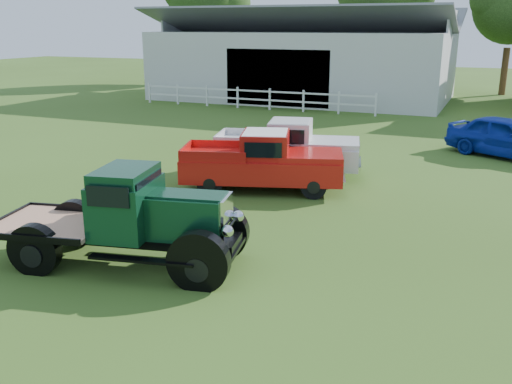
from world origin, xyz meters
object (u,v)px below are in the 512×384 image
at_px(misc_car_blue, 508,137).
at_px(vintage_flatbed, 123,217).
at_px(red_pickup, 262,161).
at_px(white_pickup, 287,148).

bearing_deg(misc_car_blue, vintage_flatbed, -179.78).
bearing_deg(red_pickup, misc_car_blue, 31.22).
bearing_deg(vintage_flatbed, misc_car_blue, 50.83).
height_order(vintage_flatbed, red_pickup, vintage_flatbed).
xyz_separation_m(vintage_flatbed, white_pickup, (0.53, 7.98, -0.14)).
xyz_separation_m(red_pickup, misc_car_blue, (6.52, 7.44, -0.13)).
distance_m(red_pickup, white_pickup, 1.95).
relative_size(vintage_flatbed, red_pickup, 1.05).
height_order(white_pickup, misc_car_blue, white_pickup).
bearing_deg(vintage_flatbed, red_pickup, 73.80).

